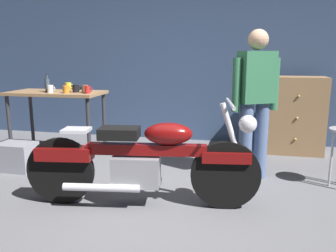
{
  "coord_description": "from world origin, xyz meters",
  "views": [
    {
      "loc": [
        0.72,
        -2.82,
        1.4
      ],
      "look_at": [
        -0.05,
        0.7,
        0.65
      ],
      "focal_mm": 36.66,
      "sensor_mm": 36.0,
      "label": 1
    }
  ],
  "objects_px": {
    "wooden_dresser": "(295,115)",
    "mug_red_diner": "(88,90)",
    "person_standing": "(255,99)",
    "motorcycle": "(143,160)",
    "mug_black_matte": "(76,89)",
    "storage_bin": "(17,157)",
    "mug_yellow_tall": "(68,86)",
    "bottle": "(47,85)",
    "mug_white_ceramic": "(50,89)",
    "mug_brown_stoneware": "(85,89)",
    "mug_orange_travel": "(66,89)"
  },
  "relations": [
    {
      "from": "wooden_dresser",
      "to": "mug_orange_travel",
      "type": "bearing_deg",
      "value": -162.55
    },
    {
      "from": "mug_yellow_tall",
      "to": "bottle",
      "type": "height_order",
      "value": "bottle"
    },
    {
      "from": "mug_orange_travel",
      "to": "storage_bin",
      "type": "bearing_deg",
      "value": -123.41
    },
    {
      "from": "mug_orange_travel",
      "to": "mug_yellow_tall",
      "type": "bearing_deg",
      "value": 114.54
    },
    {
      "from": "mug_yellow_tall",
      "to": "storage_bin",
      "type": "bearing_deg",
      "value": -102.55
    },
    {
      "from": "mug_brown_stoneware",
      "to": "bottle",
      "type": "distance_m",
      "value": 0.53
    },
    {
      "from": "wooden_dresser",
      "to": "mug_red_diner",
      "type": "bearing_deg",
      "value": -161.0
    },
    {
      "from": "mug_brown_stoneware",
      "to": "mug_yellow_tall",
      "type": "relative_size",
      "value": 0.96
    },
    {
      "from": "mug_white_ceramic",
      "to": "mug_orange_travel",
      "type": "bearing_deg",
      "value": 1.66
    },
    {
      "from": "mug_white_ceramic",
      "to": "bottle",
      "type": "xyz_separation_m",
      "value": [
        -0.09,
        0.08,
        0.05
      ]
    },
    {
      "from": "wooden_dresser",
      "to": "storage_bin",
      "type": "height_order",
      "value": "wooden_dresser"
    },
    {
      "from": "wooden_dresser",
      "to": "mug_black_matte",
      "type": "distance_m",
      "value": 3.1
    },
    {
      "from": "mug_yellow_tall",
      "to": "mug_orange_travel",
      "type": "bearing_deg",
      "value": -65.46
    },
    {
      "from": "mug_brown_stoneware",
      "to": "mug_orange_travel",
      "type": "bearing_deg",
      "value": -150.02
    },
    {
      "from": "mug_black_matte",
      "to": "bottle",
      "type": "xyz_separation_m",
      "value": [
        -0.4,
        -0.05,
        0.05
      ]
    },
    {
      "from": "motorcycle",
      "to": "mug_black_matte",
      "type": "height_order",
      "value": "mug_black_matte"
    },
    {
      "from": "wooden_dresser",
      "to": "mug_orange_travel",
      "type": "relative_size",
      "value": 9.2
    },
    {
      "from": "wooden_dresser",
      "to": "mug_red_diner",
      "type": "xyz_separation_m",
      "value": [
        -2.74,
        -0.94,
        0.4
      ]
    },
    {
      "from": "wooden_dresser",
      "to": "bottle",
      "type": "distance_m",
      "value": 3.5
    },
    {
      "from": "motorcycle",
      "to": "mug_black_matte",
      "type": "relative_size",
      "value": 17.93
    },
    {
      "from": "mug_red_diner",
      "to": "mug_black_matte",
      "type": "height_order",
      "value": "mug_black_matte"
    },
    {
      "from": "motorcycle",
      "to": "mug_white_ceramic",
      "type": "bearing_deg",
      "value": 135.01
    },
    {
      "from": "mug_red_diner",
      "to": "bottle",
      "type": "bearing_deg",
      "value": 174.43
    },
    {
      "from": "person_standing",
      "to": "mug_red_diner",
      "type": "height_order",
      "value": "person_standing"
    },
    {
      "from": "wooden_dresser",
      "to": "mug_red_diner",
      "type": "relative_size",
      "value": 10.29
    },
    {
      "from": "storage_bin",
      "to": "mug_red_diner",
      "type": "distance_m",
      "value": 1.21
    },
    {
      "from": "mug_white_ceramic",
      "to": "bottle",
      "type": "relative_size",
      "value": 0.48
    },
    {
      "from": "wooden_dresser",
      "to": "storage_bin",
      "type": "relative_size",
      "value": 2.5
    },
    {
      "from": "person_standing",
      "to": "motorcycle",
      "type": "bearing_deg",
      "value": 14.07
    },
    {
      "from": "storage_bin",
      "to": "mug_black_matte",
      "type": "xyz_separation_m",
      "value": [
        0.47,
        0.72,
        0.78
      ]
    },
    {
      "from": "mug_black_matte",
      "to": "mug_orange_travel",
      "type": "bearing_deg",
      "value": -123.74
    },
    {
      "from": "mug_white_ceramic",
      "to": "mug_orange_travel",
      "type": "xyz_separation_m",
      "value": [
        0.23,
        0.01,
        -0.0
      ]
    },
    {
      "from": "mug_brown_stoneware",
      "to": "wooden_dresser",
      "type": "bearing_deg",
      "value": 16.43
    },
    {
      "from": "motorcycle",
      "to": "mug_brown_stoneware",
      "type": "xyz_separation_m",
      "value": [
        -1.21,
        1.37,
        0.5
      ]
    },
    {
      "from": "bottle",
      "to": "mug_white_ceramic",
      "type": "bearing_deg",
      "value": -41.92
    },
    {
      "from": "mug_white_ceramic",
      "to": "mug_black_matte",
      "type": "height_order",
      "value": "same"
    },
    {
      "from": "motorcycle",
      "to": "mug_black_matte",
      "type": "xyz_separation_m",
      "value": [
        -1.35,
        1.37,
        0.5
      ]
    },
    {
      "from": "mug_yellow_tall",
      "to": "motorcycle",
      "type": "bearing_deg",
      "value": -45.61
    },
    {
      "from": "mug_brown_stoneware",
      "to": "mug_black_matte",
      "type": "height_order",
      "value": "same"
    },
    {
      "from": "mug_white_ceramic",
      "to": "bottle",
      "type": "height_order",
      "value": "bottle"
    },
    {
      "from": "wooden_dresser",
      "to": "mug_black_matte",
      "type": "height_order",
      "value": "wooden_dresser"
    },
    {
      "from": "storage_bin",
      "to": "mug_brown_stoneware",
      "type": "height_order",
      "value": "mug_brown_stoneware"
    },
    {
      "from": "wooden_dresser",
      "to": "bottle",
      "type": "bearing_deg",
      "value": -165.28
    },
    {
      "from": "mug_red_diner",
      "to": "storage_bin",
      "type": "bearing_deg",
      "value": -138.73
    },
    {
      "from": "person_standing",
      "to": "wooden_dresser",
      "type": "xyz_separation_m",
      "value": [
        0.6,
        1.23,
        -0.38
      ]
    },
    {
      "from": "mug_brown_stoneware",
      "to": "mug_yellow_tall",
      "type": "bearing_deg",
      "value": 145.67
    },
    {
      "from": "mug_orange_travel",
      "to": "bottle",
      "type": "xyz_separation_m",
      "value": [
        -0.32,
        0.07,
        0.05
      ]
    },
    {
      "from": "motorcycle",
      "to": "mug_red_diner",
      "type": "distance_m",
      "value": 1.76
    },
    {
      "from": "mug_brown_stoneware",
      "to": "mug_red_diner",
      "type": "xyz_separation_m",
      "value": [
        0.09,
        -0.11,
        -0.0
      ]
    },
    {
      "from": "storage_bin",
      "to": "mug_black_matte",
      "type": "distance_m",
      "value": 1.16
    }
  ]
}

